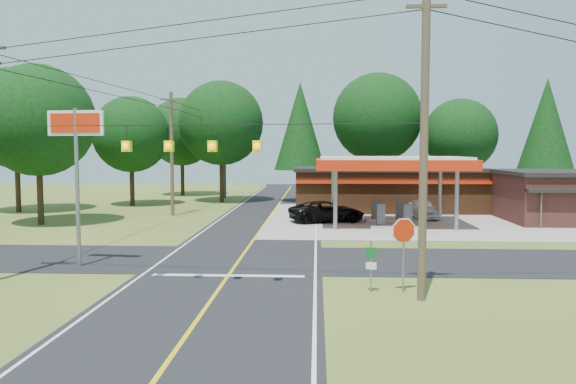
{
  "coord_description": "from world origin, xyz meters",
  "views": [
    {
      "loc": [
        3.75,
        -26.95,
        5.37
      ],
      "look_at": [
        2.0,
        7.0,
        2.8
      ],
      "focal_mm": 35.0,
      "sensor_mm": 36.0,
      "label": 1
    }
  ],
  "objects_px": {
    "big_stop_sign": "(76,148)",
    "suv_car": "(327,212)",
    "sedan_car": "(423,209)",
    "octagonal_stop_sign": "(404,236)",
    "gas_canopy": "(391,165)"
  },
  "relations": [
    {
      "from": "gas_canopy",
      "to": "sedan_car",
      "type": "distance_m",
      "value": 6.12
    },
    {
      "from": "sedan_car",
      "to": "big_stop_sign",
      "type": "relative_size",
      "value": 0.6
    },
    {
      "from": "octagonal_stop_sign",
      "to": "big_stop_sign",
      "type": "bearing_deg",
      "value": 164.2
    },
    {
      "from": "sedan_car",
      "to": "suv_car",
      "type": "bearing_deg",
      "value": -165.38
    },
    {
      "from": "sedan_car",
      "to": "big_stop_sign",
      "type": "bearing_deg",
      "value": -139.03
    },
    {
      "from": "suv_car",
      "to": "big_stop_sign",
      "type": "xyz_separation_m",
      "value": [
        -11.65,
        -16.51,
        4.65
      ]
    },
    {
      "from": "gas_canopy",
      "to": "big_stop_sign",
      "type": "bearing_deg",
      "value": -137.1
    },
    {
      "from": "suv_car",
      "to": "sedan_car",
      "type": "xyz_separation_m",
      "value": [
        7.5,
        2.5,
        -0.04
      ]
    },
    {
      "from": "sedan_car",
      "to": "big_stop_sign",
      "type": "distance_m",
      "value": 27.39
    },
    {
      "from": "gas_canopy",
      "to": "sedan_car",
      "type": "xyz_separation_m",
      "value": [
        3.0,
        4.0,
        -3.53
      ]
    },
    {
      "from": "suv_car",
      "to": "sedan_car",
      "type": "bearing_deg",
      "value": -88.92
    },
    {
      "from": "suv_car",
      "to": "sedan_car",
      "type": "relative_size",
      "value": 1.29
    },
    {
      "from": "sedan_car",
      "to": "octagonal_stop_sign",
      "type": "distance_m",
      "value": 23.59
    },
    {
      "from": "suv_car",
      "to": "octagonal_stop_sign",
      "type": "relative_size",
      "value": 1.95
    },
    {
      "from": "big_stop_sign",
      "to": "suv_car",
      "type": "bearing_deg",
      "value": 54.78
    }
  ]
}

